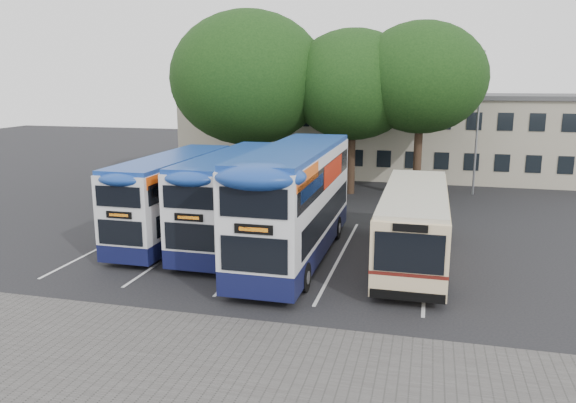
% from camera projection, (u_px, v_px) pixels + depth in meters
% --- Properties ---
extents(ground, '(120.00, 120.00, 0.00)m').
position_uv_depth(ground, '(324.00, 302.00, 18.83)').
color(ground, black).
rests_on(ground, ground).
extents(paving_strip, '(40.00, 6.00, 0.01)m').
position_uv_depth(paving_strip, '(212.00, 367.00, 14.57)').
color(paving_strip, '#595654').
rests_on(paving_strip, ground).
extents(bay_lines, '(14.12, 11.00, 0.01)m').
position_uv_depth(bay_lines, '(261.00, 250.00, 24.46)').
color(bay_lines, silver).
rests_on(bay_lines, ground).
extents(depot_building, '(32.40, 8.40, 6.20)m').
position_uv_depth(depot_building, '(389.00, 133.00, 43.70)').
color(depot_building, '#ACA28B').
rests_on(depot_building, ground).
extents(lamp_post, '(0.25, 1.05, 9.06)m').
position_uv_depth(lamp_post, '(478.00, 115.00, 35.19)').
color(lamp_post, gray).
rests_on(lamp_post, ground).
extents(tree_left, '(10.06, 10.06, 11.63)m').
position_uv_depth(tree_left, '(249.00, 78.00, 36.00)').
color(tree_left, black).
rests_on(tree_left, ground).
extents(tree_mid, '(8.12, 8.12, 10.41)m').
position_uv_depth(tree_mid, '(353.00, 85.00, 35.15)').
color(tree_mid, black).
rests_on(tree_mid, ground).
extents(tree_right, '(7.90, 7.90, 10.75)m').
position_uv_depth(tree_right, '(421.00, 78.00, 33.83)').
color(tree_right, black).
rests_on(tree_right, ground).
extents(bus_dd_left, '(2.26, 9.35, 3.89)m').
position_uv_depth(bus_dd_left, '(174.00, 194.00, 25.82)').
color(bus_dd_left, '#10143D').
rests_on(bus_dd_left, ground).
extents(bus_dd_mid, '(2.38, 9.81, 4.09)m').
position_uv_depth(bus_dd_mid, '(234.00, 194.00, 25.19)').
color(bus_dd_mid, '#10143D').
rests_on(bus_dd_mid, ground).
extents(bus_dd_right, '(2.71, 11.17, 4.65)m').
position_uv_depth(bus_dd_right, '(295.00, 198.00, 22.98)').
color(bus_dd_right, '#10143D').
rests_on(bus_dd_right, ground).
extents(bus_single, '(2.57, 10.10, 3.01)m').
position_uv_depth(bus_single, '(414.00, 221.00, 22.71)').
color(bus_single, beige).
rests_on(bus_single, ground).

